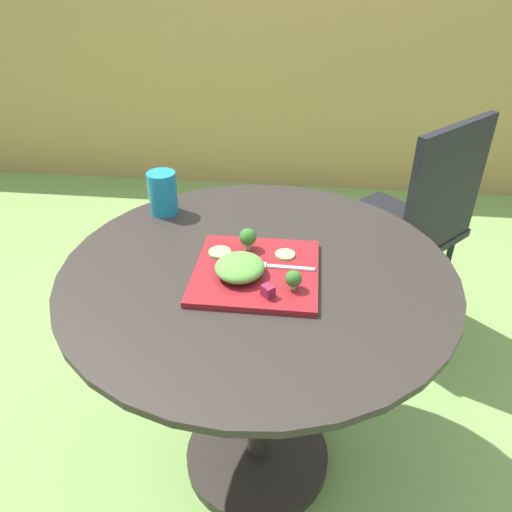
{
  "coord_description": "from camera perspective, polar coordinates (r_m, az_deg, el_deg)",
  "views": [
    {
      "loc": [
        0.11,
        -0.96,
        1.38
      ],
      "look_at": [
        -0.0,
        -0.02,
        0.77
      ],
      "focal_mm": 34.59,
      "sensor_mm": 36.0,
      "label": 1
    }
  ],
  "objects": [
    {
      "name": "cucumber_slice_0",
      "position": [
        1.19,
        -4.2,
        0.41
      ],
      "size": [
        0.05,
        0.05,
        0.01
      ],
      "primitive_type": "cylinder",
      "color": "#8EB766",
      "rests_on": "salad_plate"
    },
    {
      "name": "broccoli_floret_0",
      "position": [
        1.06,
        4.37,
        -2.66
      ],
      "size": [
        0.04,
        0.04,
        0.04
      ],
      "color": "#99B770",
      "rests_on": "salad_plate"
    },
    {
      "name": "ground_plane",
      "position": [
        1.69,
        0.14,
        -22.3
      ],
      "size": [
        12.0,
        12.0,
        0.0
      ],
      "primitive_type": "plane",
      "color": "#70994C"
    },
    {
      "name": "bamboo_fence",
      "position": [
        3.18,
        4.62,
        18.37
      ],
      "size": [
        8.0,
        0.08,
        1.2
      ],
      "primitive_type": "cube",
      "color": "#9E7F47",
      "rests_on": "ground_plane"
    },
    {
      "name": "patio_chair",
      "position": [
        1.9,
        17.54,
        4.36
      ],
      "size": [
        0.62,
        0.62,
        0.9
      ],
      "color": "black",
      "rests_on": "ground_plane"
    },
    {
      "name": "lettuce_mound",
      "position": [
        1.1,
        -1.89,
        -1.3
      ],
      "size": [
        0.11,
        0.12,
        0.04
      ],
      "primitive_type": "ellipsoid",
      "color": "#519338",
      "rests_on": "salad_plate"
    },
    {
      "name": "patio_table",
      "position": [
        1.32,
        0.17,
        -10.32
      ],
      "size": [
        0.93,
        0.93,
        0.73
      ],
      "color": "#28231E",
      "rests_on": "ground_plane"
    },
    {
      "name": "broccoli_floret_1",
      "position": [
        1.19,
        -0.94,
        2.17
      ],
      "size": [
        0.04,
        0.04,
        0.05
      ],
      "color": "#99B770",
      "rests_on": "salad_plate"
    },
    {
      "name": "cucumber_slice_1",
      "position": [
        1.18,
        3.39,
        0.18
      ],
      "size": [
        0.05,
        0.05,
        0.01
      ],
      "primitive_type": "cylinder",
      "color": "#8EB766",
      "rests_on": "salad_plate"
    },
    {
      "name": "fork",
      "position": [
        1.14,
        2.17,
        -1.22
      ],
      "size": [
        0.15,
        0.02,
        0.0
      ],
      "color": "silver",
      "rests_on": "salad_plate"
    },
    {
      "name": "salad_plate",
      "position": [
        1.14,
        -0.19,
        -1.82
      ],
      "size": [
        0.28,
        0.28,
        0.01
      ],
      "primitive_type": "cube",
      "color": "maroon",
      "rests_on": "patio_table"
    },
    {
      "name": "drinking_glass",
      "position": [
        1.41,
        -10.7,
        6.93
      ],
      "size": [
        0.08,
        0.08,
        0.12
      ],
      "color": "teal",
      "rests_on": "patio_table"
    },
    {
      "name": "beet_chunk_0",
      "position": [
        1.04,
        1.4,
        -4.08
      ],
      "size": [
        0.03,
        0.03,
        0.03
      ],
      "primitive_type": "cube",
      "rotation": [
        0.0,
        0.0,
        5.5
      ],
      "color": "maroon",
      "rests_on": "salad_plate"
    }
  ]
}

